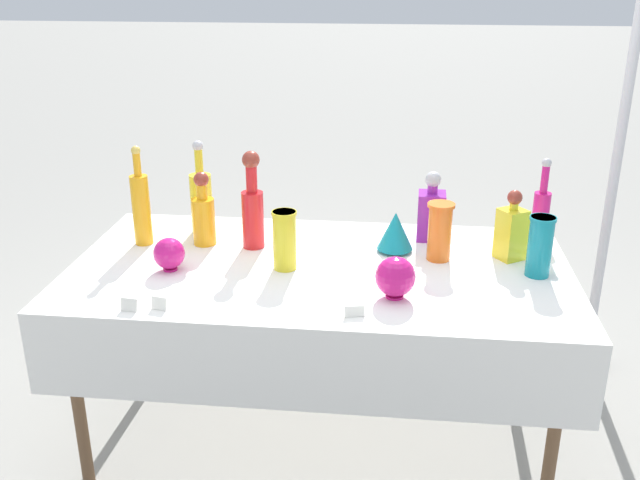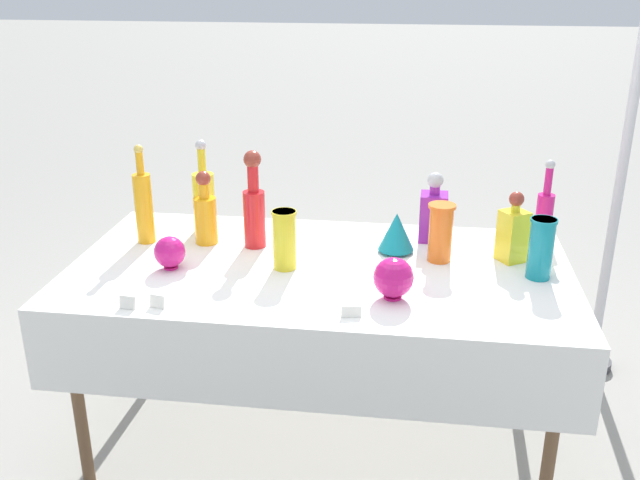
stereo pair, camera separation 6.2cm
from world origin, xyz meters
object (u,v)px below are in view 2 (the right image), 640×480
Objects in this scene: tall_bottle_3 at (144,205)px; slender_vase_2 at (441,231)px; canopy_pole at (622,169)px; round_bowl_1 at (170,252)px; slender_vase_1 at (284,238)px; tall_bottle_4 at (204,198)px; cardboard_box_behind_left at (336,294)px; square_decanter_1 at (513,232)px; square_decanter_0 at (433,213)px; tall_bottle_2 at (545,211)px; round_bowl_0 at (393,278)px; slender_vase_0 at (541,247)px; tall_bottle_1 at (254,207)px; fluted_vase_0 at (396,232)px; tall_bottle_0 at (205,214)px.

tall_bottle_3 is 1.14m from slender_vase_2.
round_bowl_1 is at bearing -154.88° from canopy_pole.
slender_vase_2 is at bearing 14.79° from slender_vase_1.
cardboard_box_behind_left is at bearing 59.84° from tall_bottle_4.
tall_bottle_4 reaches higher than square_decanter_1.
square_decanter_0 reaches higher than cardboard_box_behind_left.
round_bowl_0 is at bearing -133.01° from tall_bottle_2.
slender_vase_1 is (-0.89, -0.04, -0.00)m from slender_vase_0.
canopy_pole is at bearing 25.12° from round_bowl_1.
tall_bottle_1 is 1.43× the size of square_decanter_1.
round_bowl_0 is 1.52m from cardboard_box_behind_left.
fluted_vase_0 is at bearing 176.99° from square_decanter_1.
tall_bottle_2 is 2.10× the size of fluted_vase_0.
fluted_vase_0 is at bearing 1.38° from tall_bottle_1.
fluted_vase_0 is (0.98, 0.03, -0.07)m from tall_bottle_3.
slender_vase_2 is at bearing -11.11° from tall_bottle_4.
fluted_vase_0 is 1.09m from canopy_pole.
tall_bottle_1 is 0.25m from slender_vase_1.
tall_bottle_4 reaches higher than tall_bottle_2.
tall_bottle_3 is 1.80× the size of slender_vase_1.
slender_vase_1 is (-0.96, -0.41, -0.01)m from tall_bottle_2.
square_decanter_0 is 1.03m from round_bowl_1.
tall_bottle_0 is at bearing -71.88° from tall_bottle_4.
square_decanter_0 reaches higher than fluted_vase_0.
square_decanter_1 is 0.16m from slender_vase_0.
slender_vase_1 is (0.15, -0.19, -0.05)m from tall_bottle_1.
cardboard_box_behind_left is at bearing 65.67° from tall_bottle_0.
slender_vase_2 is (0.90, -0.06, -0.00)m from tall_bottle_0.
round_bowl_1 is (-0.02, -0.39, -0.08)m from tall_bottle_4.
tall_bottle_4 is 0.79m from fluted_vase_0.
tall_bottle_3 is 0.98m from fluted_vase_0.
square_decanter_1 is (1.40, 0.00, -0.04)m from tall_bottle_3.
square_decanter_1 is 2.20× the size of round_bowl_1.
tall_bottle_1 reaches higher than slender_vase_0.
round_bowl_1 is (-1.37, -0.47, -0.06)m from tall_bottle_2.
tall_bottle_2 is at bearing 79.69° from slender_vase_0.
slender_vase_2 is 1.32m from cardboard_box_behind_left.
tall_bottle_0 is 1.33× the size of slender_vase_2.
canopy_pole is at bearing -16.06° from cardboard_box_behind_left.
slender_vase_0 is 1.81× the size of round_bowl_1.
square_decanter_0 is 0.48m from slender_vase_0.
tall_bottle_0 is 0.40m from slender_vase_1.
fluted_vase_0 is 0.06× the size of canopy_pole.
tall_bottle_4 is 2.43× the size of fluted_vase_0.
square_decanter_0 is at bearing 149.14° from square_decanter_1.
tall_bottle_4 is 1.22m from square_decanter_1.
tall_bottle_1 is at bearing -103.16° from cardboard_box_behind_left.
tall_bottle_0 is 0.76× the size of tall_bottle_1.
slender_vase_2 is (-0.34, 0.11, 0.00)m from slender_vase_0.
slender_vase_1 is 0.41× the size of cardboard_box_behind_left.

